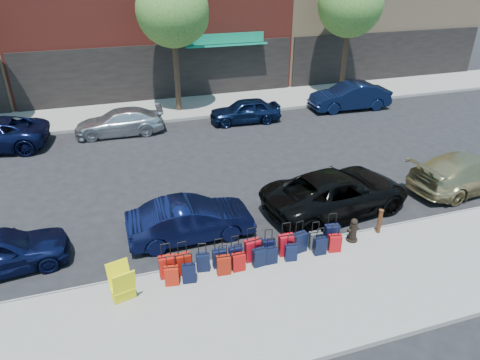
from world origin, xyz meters
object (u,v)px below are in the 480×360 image
object	(u,v)px
car_far_1	(119,122)
car_far_3	(350,96)
suitcase_front_5	(252,250)
bollard	(380,221)
car_near_2	(337,192)
car_far_2	(245,111)
tree_center	(175,12)
car_near_1	(191,220)
fire_hydrant	(353,230)
tree_right	(352,6)
car_near_3	(468,172)
display_rack	(122,284)

from	to	relation	value
car_far_1	car_far_3	world-z (taller)	car_far_3
suitcase_front_5	bollard	xyz separation A→B (m)	(4.30, 0.09, 0.09)
car_near_2	car_far_1	size ratio (longest dim) A/B	1.21
suitcase_front_5	car_far_2	world-z (taller)	car_far_2
tree_center	suitcase_front_5	size ratio (longest dim) A/B	6.79
bollard	car_near_1	world-z (taller)	car_near_1
fire_hydrant	bollard	xyz separation A→B (m)	(1.02, 0.13, 0.07)
car_near_2	car_far_3	distance (m)	11.73
tree_right	car_near_2	world-z (taller)	tree_right
tree_center	bollard	bearing A→B (deg)	-75.67
fire_hydrant	car_near_1	distance (m)	5.06
suitcase_front_5	car_far_3	distance (m)	15.55
car_near_2	car_near_3	size ratio (longest dim) A/B	1.08
display_rack	car_far_2	xyz separation A→B (m)	(7.30, 12.05, -0.01)
suitcase_front_5	fire_hydrant	distance (m)	3.28
suitcase_front_5	display_rack	distance (m)	3.71
car_near_2	car_far_1	xyz separation A→B (m)	(-6.72, 9.89, -0.10)
car_far_2	fire_hydrant	bearing A→B (deg)	2.08
tree_right	fire_hydrant	world-z (taller)	tree_right
tree_center	car_near_3	size ratio (longest dim) A/B	1.49
fire_hydrant	display_rack	size ratio (longest dim) A/B	0.77
car_near_2	car_far_2	bearing A→B (deg)	-6.34
car_near_1	car_near_3	size ratio (longest dim) A/B	0.81
bollard	car_far_2	size ratio (longest dim) A/B	0.22
car_near_2	car_near_3	xyz separation A→B (m)	(5.58, -0.08, -0.02)
fire_hydrant	car_far_3	size ratio (longest dim) A/B	0.17
suitcase_front_5	car_near_1	distance (m)	2.34
display_rack	car_far_3	xyz separation A→B (m)	(13.81, 12.30, 0.11)
fire_hydrant	car_far_1	size ratio (longest dim) A/B	0.18
fire_hydrant	display_rack	xyz separation A→B (m)	(-6.95, -0.48, 0.14)
fire_hydrant	display_rack	world-z (taller)	display_rack
suitcase_front_5	display_rack	bearing A→B (deg)	-176.71
tree_right	car_far_2	xyz separation A→B (m)	(-7.55, -2.76, -4.77)
tree_right	car_near_2	xyz separation A→B (m)	(-7.39, -12.37, -4.68)
tree_right	fire_hydrant	distance (m)	17.08
car_near_2	car_far_3	bearing A→B (deg)	-40.07
bollard	car_far_3	size ratio (longest dim) A/B	0.18
suitcase_front_5	car_near_2	bearing A→B (deg)	22.25
car_near_3	car_far_2	size ratio (longest dim) A/B	1.29
car_near_2	car_far_1	world-z (taller)	car_near_2
suitcase_front_5	car_far_2	size ratio (longest dim) A/B	0.28
bollard	car_far_3	world-z (taller)	car_far_3
car_near_1	suitcase_front_5	bearing A→B (deg)	-143.54
tree_center	fire_hydrant	bearing A→B (deg)	-79.71
car_near_3	bollard	bearing A→B (deg)	103.58
car_near_2	car_far_1	distance (m)	11.96
car_far_3	display_rack	bearing A→B (deg)	-45.43
car_far_2	car_far_3	size ratio (longest dim) A/B	0.81
car_near_2	fire_hydrant	bearing A→B (deg)	158.24
bollard	car_near_2	size ratio (longest dim) A/B	0.16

